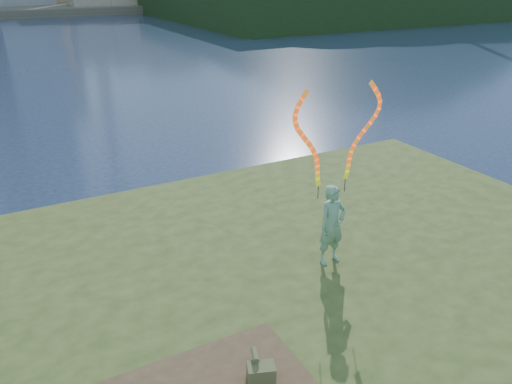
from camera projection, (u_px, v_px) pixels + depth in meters
ground at (252, 300)px, 10.94m from camera, size 320.00×320.00×0.00m
grassy_knoll at (312, 353)px, 8.96m from camera, size 20.00×18.00×0.80m
wooded_hill at (396, 10)px, 84.82m from camera, size 78.00×50.00×63.00m
woman_with_ribbons at (333, 203)px, 10.37m from camera, size 2.11×0.46×4.15m
canvas_bag at (261, 372)px, 7.68m from camera, size 0.50×0.56×0.41m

